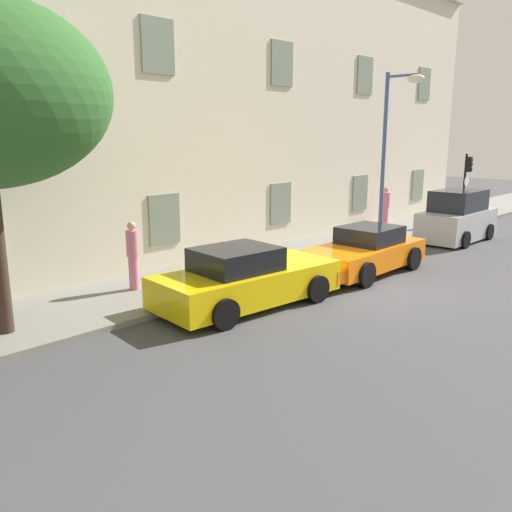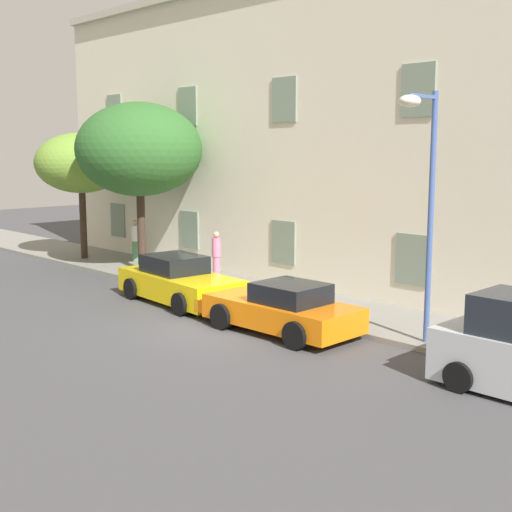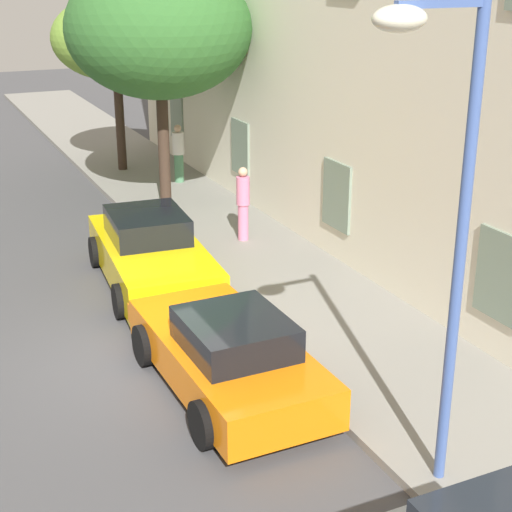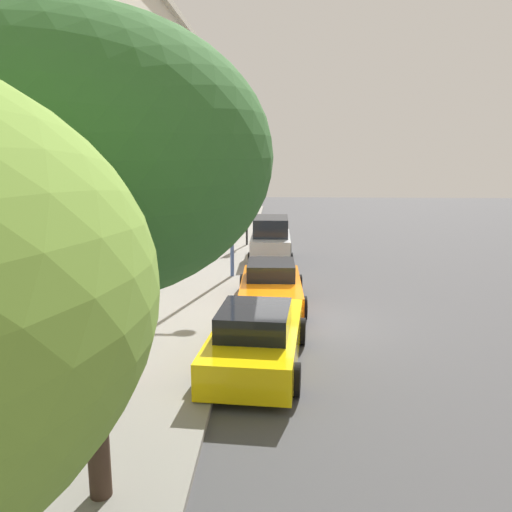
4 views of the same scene
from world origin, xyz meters
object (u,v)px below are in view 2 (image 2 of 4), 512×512
object	(u,v)px
pedestrian_bystander	(216,255)
street_lamp	(423,173)
pedestrian_strolling	(135,240)
tree_midblock	(81,163)
sportscar_red_lead	(184,284)
sportscar_yellow_flank	(278,309)
tree_near_kerb	(139,150)

from	to	relation	value
pedestrian_bystander	street_lamp	bearing A→B (deg)	-11.18
pedestrian_strolling	pedestrian_bystander	xyz separation A→B (m)	(5.65, -0.40, 0.03)
tree_midblock	pedestrian_bystander	bearing A→B (deg)	5.28
sportscar_red_lead	pedestrian_strolling	distance (m)	7.89
sportscar_yellow_flank	pedestrian_bystander	size ratio (longest dim) A/B	2.65
sportscar_yellow_flank	street_lamp	world-z (taller)	street_lamp
sportscar_red_lead	pedestrian_strolling	bearing A→B (deg)	156.53
pedestrian_strolling	tree_near_kerb	bearing A→B (deg)	-28.45
sportscar_red_lead	sportscar_yellow_flank	bearing A→B (deg)	-3.36
sportscar_red_lead	pedestrian_strolling	xyz separation A→B (m)	(-7.23, 3.14, 0.40)
tree_midblock	pedestrian_bystander	xyz separation A→B (m)	(7.89, 0.73, -3.15)
tree_near_kerb	pedestrian_strolling	xyz separation A→B (m)	(-2.11, 1.15, -3.76)
sportscar_red_lead	street_lamp	bearing A→B (deg)	6.18
tree_near_kerb	street_lamp	size ratio (longest dim) A/B	1.07
tree_near_kerb	street_lamp	distance (m)	13.10
street_lamp	pedestrian_bystander	distance (m)	10.20
sportscar_red_lead	tree_near_kerb	world-z (taller)	tree_near_kerb
tree_midblock	street_lamp	distance (m)	17.43
sportscar_red_lead	sportscar_yellow_flank	distance (m)	4.36
pedestrian_strolling	sportscar_yellow_flank	bearing A→B (deg)	-16.33
tree_near_kerb	street_lamp	world-z (taller)	tree_near_kerb
sportscar_yellow_flank	pedestrian_strolling	size ratio (longest dim) A/B	2.70
tree_near_kerb	street_lamp	xyz separation A→B (m)	(13.04, -1.13, -0.54)
tree_near_kerb	street_lamp	bearing A→B (deg)	-4.97
tree_near_kerb	tree_midblock	world-z (taller)	tree_near_kerb
sportscar_red_lead	sportscar_yellow_flank	world-z (taller)	sportscar_red_lead
tree_midblock	pedestrian_bystander	world-z (taller)	tree_midblock
sportscar_yellow_flank	tree_near_kerb	world-z (taller)	tree_near_kerb
sportscar_red_lead	pedestrian_strolling	size ratio (longest dim) A/B	2.98
tree_near_kerb	tree_midblock	distance (m)	4.39
sportscar_red_lead	pedestrian_strolling	world-z (taller)	pedestrian_strolling
sportscar_red_lead	tree_near_kerb	bearing A→B (deg)	158.71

